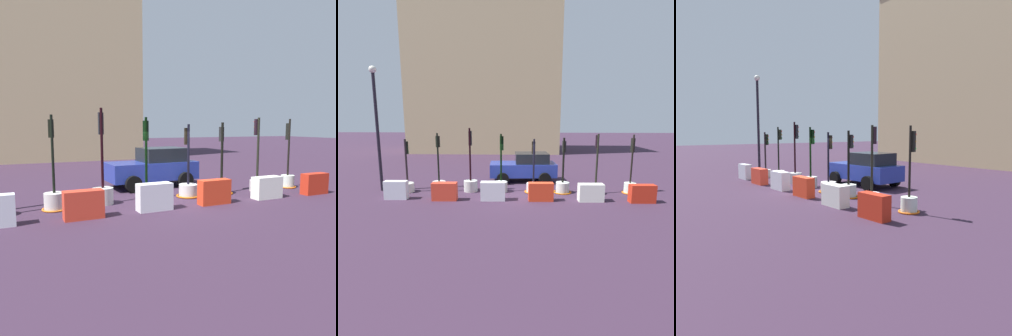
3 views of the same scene
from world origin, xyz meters
The scene contains 18 objects.
ground_plane centered at (0.00, 0.00, 0.00)m, with size 120.00×120.00×0.00m, color #372437.
traffic_light_0 centered at (-5.72, 0.09, 0.51)m, with size 0.65×0.65×2.76m.
traffic_light_1 centered at (-4.08, 0.17, 0.48)m, with size 0.82×0.82×3.07m.
traffic_light_2 centered at (-2.45, 0.34, 0.56)m, with size 0.71×0.71×3.32m.
traffic_light_3 centered at (-0.84, 0.34, 0.56)m, with size 0.66×0.66×3.02m.
traffic_light_4 centered at (0.84, 0.27, 0.40)m, with size 0.93×0.93×2.77m.
traffic_light_5 centered at (2.35, 0.28, 0.44)m, with size 0.92×0.92×2.85m.
traffic_light_6 centered at (4.00, 0.14, 0.59)m, with size 0.61×0.61×3.05m.
traffic_light_7 centered at (5.78, 0.28, 0.49)m, with size 0.75×0.75×3.01m.
construction_barrier_0 centered at (-5.76, -1.21, 0.44)m, with size 1.08×0.43×0.88m.
construction_barrier_1 centered at (-3.40, -1.30, 0.42)m, with size 1.17×0.49×0.84m.
construction_barrier_2 centered at (-1.13, -1.21, 0.44)m, with size 1.16×0.50×0.88m.
construction_barrier_3 centered at (1.10, -1.21, 0.43)m, with size 1.16×0.45×0.86m.
construction_barrier_4 centered at (3.42, -1.19, 0.41)m, with size 1.15×0.52×0.82m.
construction_barrier_5 centered at (5.71, -1.30, 0.42)m, with size 1.14×0.45×0.83m.
car_blue_estate centered at (0.45, 2.90, 0.88)m, with size 4.04×2.35×1.74m.
building_main_facade centered at (-3.77, 18.73, 8.36)m, with size 16.98×7.35×16.67m.
street_lamp_post centered at (-7.21, 0.31, 3.77)m, with size 0.36×0.36×6.37m.
Camera 3 is at (13.53, -8.41, 2.80)m, focal length 35.85 mm.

